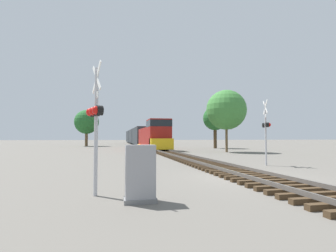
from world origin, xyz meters
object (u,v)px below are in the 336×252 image
at_px(freight_train, 138,137).
at_px(crossing_signal_near, 95,116).
at_px(relay_cabinet, 140,174).
at_px(tree_mid_background, 215,119).
at_px(tree_far_right, 226,110).
at_px(tree_deep_background, 87,122).
at_px(crossing_signal_far, 266,128).

bearing_deg(freight_train, crossing_signal_near, -96.37).
distance_m(relay_cabinet, tree_mid_background, 38.10).
xyz_separation_m(crossing_signal_near, tree_far_right, (14.26, 21.89, 2.79)).
height_order(freight_train, crossing_signal_near, freight_train).
bearing_deg(tree_mid_background, crossing_signal_near, -117.55).
distance_m(freight_train, tree_far_right, 37.22).
relative_size(relay_cabinet, tree_deep_background, 0.21).
height_order(crossing_signal_far, tree_mid_background, tree_mid_background).
bearing_deg(freight_train, tree_mid_background, -66.50).
distance_m(relay_cabinet, tree_far_right, 26.74).
relative_size(tree_far_right, tree_deep_background, 1.01).
distance_m(crossing_signal_far, tree_deep_background, 45.05).
bearing_deg(tree_far_right, relay_cabinet, -119.45).
relative_size(freight_train, tree_deep_background, 8.96).
height_order(crossing_signal_near, crossing_signal_far, crossing_signal_far).
relative_size(relay_cabinet, tree_mid_background, 0.22).
xyz_separation_m(relay_cabinet, tree_deep_background, (-6.38, 50.20, 4.32)).
xyz_separation_m(tree_mid_background, tree_deep_background, (-22.41, 15.91, 0.09)).
relative_size(crossing_signal_near, relay_cabinet, 2.61).
relative_size(crossing_signal_far, relay_cabinet, 2.67).
xyz_separation_m(crossing_signal_far, tree_mid_background, (7.15, 26.40, 2.58)).
bearing_deg(relay_cabinet, freight_train, 84.98).
distance_m(crossing_signal_far, relay_cabinet, 12.01).
relative_size(tree_mid_background, tree_deep_background, 0.92).
xyz_separation_m(relay_cabinet, tree_far_right, (12.96, 22.96, 4.46)).
bearing_deg(tree_mid_background, tree_deep_background, 144.63).
bearing_deg(crossing_signal_near, relay_cabinet, 31.70).
relative_size(crossing_signal_far, tree_deep_background, 0.55).
height_order(crossing_signal_far, tree_far_right, tree_far_right).
bearing_deg(crossing_signal_near, tree_far_right, 128.07).
relative_size(crossing_signal_far, tree_mid_background, 0.60).
bearing_deg(tree_far_right, freight_train, 102.09).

